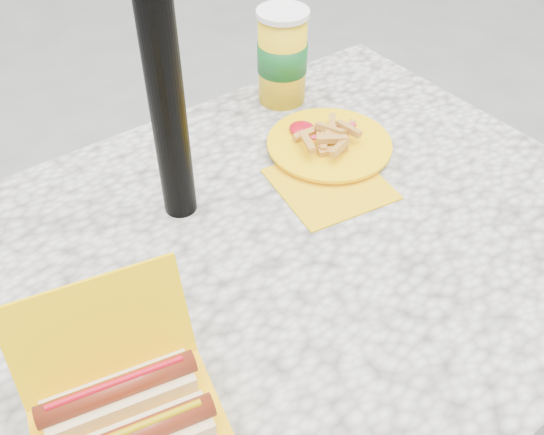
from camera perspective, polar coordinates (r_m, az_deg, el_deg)
picnic_table at (r=0.94m, az=-2.90°, el=-9.26°), size 1.20×0.80×0.75m
hotdog_box at (r=0.70m, az=-13.46°, el=-17.93°), size 0.23×0.21×0.15m
fries_plate at (r=1.06m, az=5.35°, el=6.71°), size 0.27×0.28×0.04m
soda_cup at (r=1.16m, az=0.97°, el=14.90°), size 0.10×0.10×0.18m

